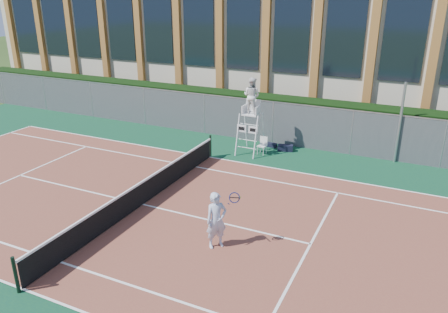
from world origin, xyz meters
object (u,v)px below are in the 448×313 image
at_px(steel_pole, 400,123).
at_px(tennis_player, 217,220).
at_px(plastic_chair, 263,144).
at_px(umpire_chair, 252,98).

bearing_deg(steel_pole, tennis_player, -113.17).
bearing_deg(plastic_chair, steel_pole, 15.07).
bearing_deg(steel_pole, plastic_chair, -164.93).
xyz_separation_m(umpire_chair, plastic_chair, (0.62, 0.04, -2.24)).
height_order(umpire_chair, tennis_player, umpire_chair).
relative_size(plastic_chair, tennis_player, 0.47).
relative_size(steel_pole, tennis_player, 2.06).
bearing_deg(plastic_chair, tennis_player, -78.91).
bearing_deg(umpire_chair, tennis_player, -74.83).
distance_m(steel_pole, umpire_chair, 6.85).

